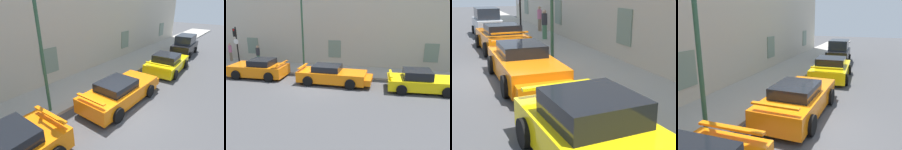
# 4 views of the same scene
# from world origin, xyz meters

# --- Properties ---
(ground_plane) EXTENTS (80.00, 80.00, 0.00)m
(ground_plane) POSITION_xyz_m (0.00, 0.00, 0.00)
(ground_plane) COLOR #444447
(sidewalk) EXTENTS (60.00, 3.09, 0.14)m
(sidewalk) POSITION_xyz_m (0.00, 3.65, 0.07)
(sidewalk) COLOR #A8A399
(sidewalk) RESTS_ON ground
(sportscar_yellow_flank) EXTENTS (5.13, 2.12, 1.31)m
(sportscar_yellow_flank) POSITION_xyz_m (1.12, 0.61, 0.60)
(sportscar_yellow_flank) COLOR orange
(sportscar_yellow_flank) RESTS_ON ground
(sportscar_white_middle) EXTENTS (4.77, 2.45, 1.35)m
(sportscar_white_middle) POSITION_xyz_m (7.01, 0.54, 0.59)
(sportscar_white_middle) COLOR yellow
(sportscar_white_middle) RESTS_ON ground
(hatchback_distant) EXTENTS (4.07, 2.01, 1.87)m
(hatchback_distant) POSITION_xyz_m (12.31, 1.00, 0.83)
(hatchback_distant) COLOR black
(hatchback_distant) RESTS_ON ground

